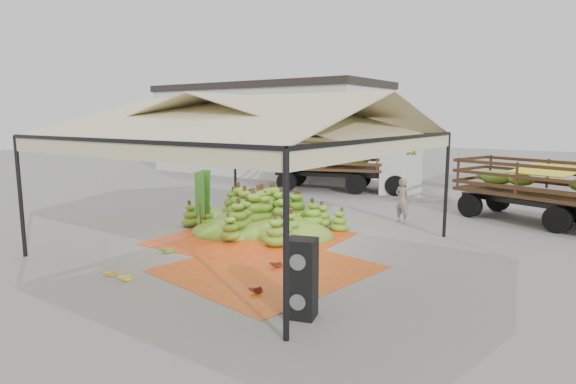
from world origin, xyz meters
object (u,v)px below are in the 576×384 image
Objects in this scene: truck_left at (353,160)px; banana_heap at (260,209)px; speaker_stack at (301,278)px; vendor at (403,200)px; truck_right at (565,187)px.

banana_heap is at bearing -101.70° from truck_left.
speaker_stack is 14.78m from truck_left.
speaker_stack is 0.20× the size of truck_left.
speaker_stack is 8.36m from vendor.
vendor is 4.97m from truck_right.
banana_heap is at bearing -126.39° from truck_right.
vendor reaches higher than speaker_stack.
vendor is 0.23× the size of truck_right.
truck_right is at bearing -140.42° from vendor.
vendor is at bearing -135.40° from truck_right.
vendor is (-1.43, 8.24, 0.04)m from speaker_stack.
truck_right is at bearing 57.13° from speaker_stack.
speaker_stack is (4.76, -4.89, 0.09)m from banana_heap.
truck_left is at bearing 96.84° from speaker_stack.
speaker_stack is at bearing -85.84° from truck_left.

